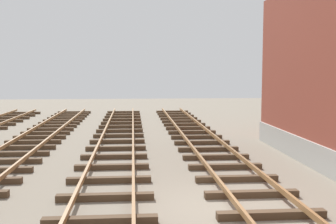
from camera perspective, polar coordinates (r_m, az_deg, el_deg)
name	(u,v)px	position (r m, az deg, el deg)	size (l,w,h in m)	color
ground_plane	(225,208)	(10.51, 7.73, -12.83)	(80.00, 80.00, 0.00)	slate
track_near_building	(261,202)	(10.70, 12.49, -11.86)	(2.50, 47.68, 0.32)	#4C3826
track_centre	(103,206)	(10.26, -8.83, -12.54)	(2.50, 47.68, 0.32)	#4C3826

